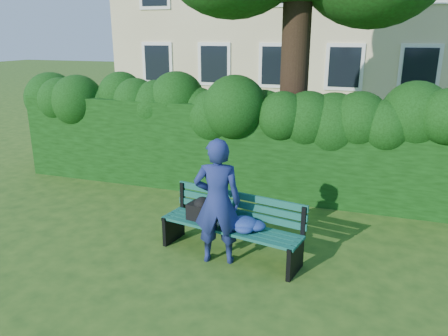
% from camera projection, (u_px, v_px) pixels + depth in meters
% --- Properties ---
extents(ground, '(80.00, 80.00, 0.00)m').
position_uv_depth(ground, '(212.00, 235.00, 7.03)').
color(ground, '#254916').
rests_on(ground, ground).
extents(hedge, '(10.00, 1.00, 1.80)m').
position_uv_depth(hedge, '(250.00, 148.00, 8.75)').
color(hedge, black).
rests_on(hedge, ground).
extents(park_bench, '(2.16, 0.94, 0.89)m').
position_uv_depth(park_bench, '(230.00, 222.00, 6.27)').
color(park_bench, '#0E4A3A').
rests_on(park_bench, ground).
extents(man_reading, '(0.73, 0.57, 1.79)m').
position_uv_depth(man_reading, '(217.00, 202.00, 5.97)').
color(man_reading, navy).
rests_on(man_reading, ground).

